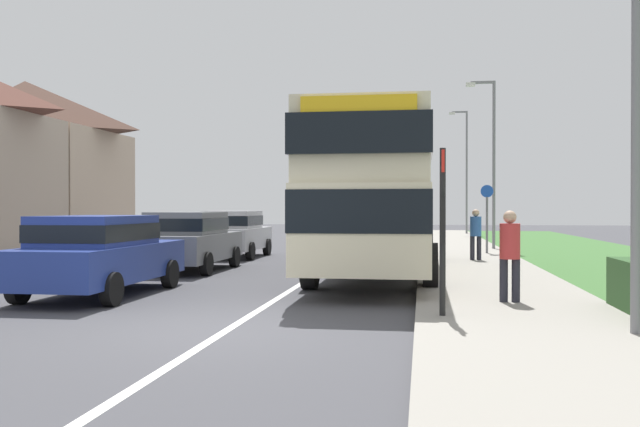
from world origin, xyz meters
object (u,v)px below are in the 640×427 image
(double_decker_bus, at_px, (379,191))
(bus_stop_sign, at_px, (443,220))
(parked_car_blue, at_px, (99,251))
(street_lamp_far, at_px, (465,164))
(parked_car_silver, at_px, (234,232))
(street_lamp_near, at_px, (627,36))
(pedestrian_walking_away, at_px, (476,232))
(pedestrian_at_stop, at_px, (510,252))
(street_lamp_mid, at_px, (491,153))
(parked_car_grey, at_px, (189,238))
(cycle_route_sign, at_px, (487,216))

(double_decker_bus, relative_size, bus_stop_sign, 4.37)
(parked_car_blue, height_order, street_lamp_far, street_lamp_far)
(parked_car_blue, relative_size, street_lamp_far, 0.58)
(bus_stop_sign, bearing_deg, parked_car_silver, 118.23)
(bus_stop_sign, bearing_deg, street_lamp_near, -25.80)
(pedestrian_walking_away, distance_m, street_lamp_far, 22.18)
(pedestrian_at_stop, height_order, bus_stop_sign, bus_stop_sign)
(street_lamp_far, bearing_deg, street_lamp_mid, -89.89)
(parked_car_grey, xyz_separation_m, pedestrian_walking_away, (7.88, 3.55, 0.09))
(street_lamp_near, relative_size, street_lamp_mid, 1.00)
(double_decker_bus, xyz_separation_m, pedestrian_walking_away, (2.70, 4.03, -1.17))
(pedestrian_walking_away, height_order, cycle_route_sign, cycle_route_sign)
(parked_car_grey, xyz_separation_m, pedestrian_at_stop, (7.73, -5.83, 0.09))
(pedestrian_walking_away, xyz_separation_m, street_lamp_far, (1.01, 21.89, 3.44))
(double_decker_bus, height_order, bus_stop_sign, double_decker_bus)
(bus_stop_sign, bearing_deg, parked_car_blue, 161.31)
(parked_car_blue, relative_size, street_lamp_mid, 0.67)
(cycle_route_sign, bearing_deg, pedestrian_at_stop, -93.56)
(parked_car_silver, xyz_separation_m, bus_stop_sign, (6.71, -12.50, 0.66))
(double_decker_bus, xyz_separation_m, cycle_route_sign, (3.34, 7.32, -0.72))
(double_decker_bus, distance_m, bus_stop_sign, 7.14)
(bus_stop_sign, bearing_deg, cycle_route_sign, 82.20)
(pedestrian_at_stop, height_order, street_lamp_near, street_lamp_near)
(street_lamp_mid, xyz_separation_m, street_lamp_far, (-0.03, 15.77, 0.53))
(parked_car_grey, height_order, bus_stop_sign, bus_stop_sign)
(parked_car_grey, bearing_deg, street_lamp_near, -44.10)
(parked_car_blue, relative_size, pedestrian_at_stop, 2.67)
(bus_stop_sign, bearing_deg, pedestrian_at_stop, 54.38)
(bus_stop_sign, relative_size, street_lamp_near, 0.39)
(double_decker_bus, distance_m, cycle_route_sign, 8.08)
(parked_car_blue, xyz_separation_m, bus_stop_sign, (6.52, -2.20, 0.67))
(parked_car_silver, relative_size, cycle_route_sign, 1.55)
(pedestrian_walking_away, bearing_deg, street_lamp_near, -85.53)
(pedestrian_at_stop, distance_m, street_lamp_near, 4.14)
(pedestrian_walking_away, bearing_deg, parked_car_grey, -155.75)
(cycle_route_sign, height_order, street_lamp_far, street_lamp_far)
(pedestrian_walking_away, relative_size, bus_stop_sign, 0.64)
(parked_car_blue, distance_m, parked_car_silver, 10.30)
(street_lamp_near, bearing_deg, cycle_route_sign, 91.14)
(cycle_route_sign, bearing_deg, street_lamp_near, -88.86)
(parked_car_grey, distance_m, street_lamp_far, 27.18)
(parked_car_silver, bearing_deg, parked_car_grey, -88.30)
(parked_car_silver, bearing_deg, pedestrian_at_stop, -54.06)
(bus_stop_sign, relative_size, street_lamp_far, 0.34)
(bus_stop_sign, bearing_deg, street_lamp_mid, 82.14)
(pedestrian_at_stop, relative_size, street_lamp_mid, 0.25)
(parked_car_silver, bearing_deg, cycle_route_sign, 11.75)
(bus_stop_sign, distance_m, street_lamp_far, 33.11)
(pedestrian_walking_away, xyz_separation_m, bus_stop_sign, (-1.32, -11.01, 0.56))
(parked_car_blue, xyz_separation_m, street_lamp_near, (8.78, -3.30, 3.02))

